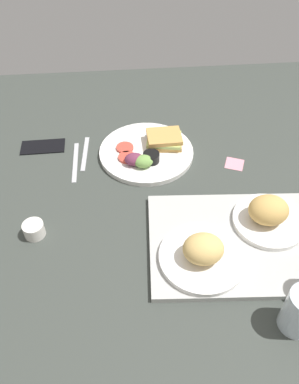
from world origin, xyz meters
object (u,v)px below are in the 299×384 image
Objects in this scene: bread_plate_near at (269,215)px; fork at (85,153)px; bread_plate_far at (203,253)px; knife at (75,162)px; espresso_cup at (34,230)px; serving_tray at (236,242)px; cell_phone at (43,146)px; sticky_note at (234,164)px; plate_with_salad at (148,151)px.

fork is (49.65, -35.38, -4.53)cm from bread_plate_near.
bread_plate_far is 1.14× the size of knife.
espresso_cup is at bearing -2.66° from bread_plate_near.
espresso_cup reaches higher than serving_tray.
bread_plate_far reaches higher than knife.
bread_plate_near is 1.34× the size of cell_phone.
sticky_note is at bearing 166.22° from cell_phone.
sticky_note is (-47.62, 9.39, -0.19)cm from fork.
bread_plate_near is (-9.50, -5.10, 3.98)cm from serving_tray.
bread_plate_near reaches higher than bread_plate_far.
bread_plate_far is at bearing 162.76° from espresso_cup.
knife is 1.32× the size of cell_phone.
knife is at bearing -108.40° from espresso_cup.
cell_phone is 2.57× the size of sticky_note.
serving_tray is at bearing 117.13° from plate_with_salad.
espresso_cup is 0.29× the size of knife.
espresso_cup is 37.32cm from cell_phone.
fork is 0.89× the size of knife.
plate_with_salad is at bearing -62.87° from serving_tray.
bread_plate_near reaches higher than cell_phone.
serving_tray reaches higher than fork.
espresso_cup is 0.39× the size of cell_phone.
bread_plate_near is 26.49cm from sticky_note.
serving_tray is 56.51cm from knife.
bread_plate_near is 1.13× the size of fork.
bread_plate_far reaches higher than sticky_note.
bread_plate_far is at bearing 27.80° from bread_plate_near.
fork is (20.65, -2.40, -1.38)cm from plate_with_salad.
espresso_cup is at bearing -8.64° from serving_tray.
cell_phone is at bearing -128.11° from knife.
cell_phone is 63.32cm from sticky_note.
serving_tray reaches higher than knife.
plate_with_salad is at bearing 87.14° from fork.
fork is at bearing -11.15° from sticky_note.
espresso_cup is at bearing 42.25° from plate_with_salad.
knife is (-9.48, -28.49, -1.75)cm from espresso_cup.
bread_plate_near is 1.02× the size of knife.
plate_with_salad reaches higher than fork.
bread_plate_far reaches higher than espresso_cup.
plate_with_salad is 2.12× the size of cell_phone.
knife is (23.65, 1.60, -1.38)cm from plate_with_salad.
serving_tray is 42.79cm from plate_with_salad.
fork is at bearing 160.45° from cell_phone.
sticky_note is at bearing -115.78° from bread_plate_far.
plate_with_salad is 35.49cm from cell_phone.
serving_tray is 2.37× the size of knife.
knife is at bearing -40.21° from serving_tray.
bread_plate_near is at bearing 59.41° from knife.
espresso_cup reaches higher than cell_phone.
sticky_note is at bearing 84.13° from knife.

